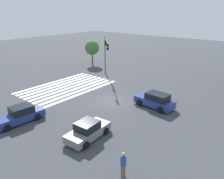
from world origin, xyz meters
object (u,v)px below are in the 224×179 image
Objects in this scene: car_0 at (88,131)px; car_1 at (155,100)px; tree_corner_a at (92,48)px; car_3 at (20,115)px; traffic_signal_mast at (106,49)px; pedestrian at (123,163)px.

car_0 is 0.94× the size of car_1.
tree_corner_a is at bearing 39.61° from car_0.
car_0 is at bearing 111.54° from car_3.
traffic_signal_mast is at bearing 58.49° from tree_corner_a.
tree_corner_a is (-19.10, -18.20, 2.61)m from car_0.
car_1 is 0.96× the size of tree_corner_a.
car_1 is 14.01m from car_3.
car_3 is at bearing 27.66° from tree_corner_a.
car_0 is at bearing 43.61° from tree_corner_a.
car_1 is 22.01m from tree_corner_a.
pedestrian is at bearing -1.11° from traffic_signal_mast.
tree_corner_a reaches higher than pedestrian.
pedestrian is at bearing 113.27° from car_1.
traffic_signal_mast is 8.98m from tree_corner_a.
traffic_signal_mast reaches higher than car_3.
traffic_signal_mast is 22.74m from pedestrian.
tree_corner_a reaches higher than car_3.
car_1 is at bearing -23.95° from pedestrian.
pedestrian is 0.39× the size of tree_corner_a.
car_3 is (16.66, 3.57, -3.72)m from traffic_signal_mast.
car_0 is at bearing 86.46° from car_1.
traffic_signal_mast is 13.50m from car_1.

